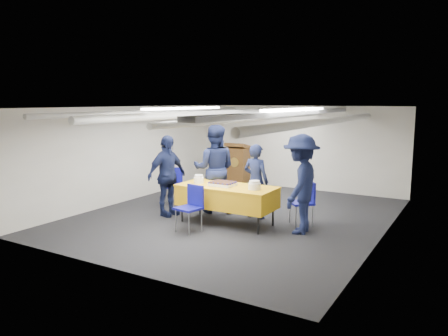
{
  "coord_description": "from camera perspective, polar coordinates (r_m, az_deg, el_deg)",
  "views": [
    {
      "loc": [
        4.39,
        -7.93,
        2.44
      ],
      "look_at": [
        -0.17,
        -0.2,
        1.05
      ],
      "focal_mm": 35.0,
      "sensor_mm": 36.0,
      "label": 1
    }
  ],
  "objects": [
    {
      "name": "plate_stack_left",
      "position": [
        8.91,
        -3.31,
        -1.49
      ],
      "size": [
        0.2,
        0.2,
        0.17
      ],
      "color": "white",
      "rests_on": "serving_table"
    },
    {
      "name": "podium",
      "position": [
        12.63,
        1.87,
        0.49
      ],
      "size": [
        0.62,
        0.53,
        1.25
      ],
      "color": "brown",
      "rests_on": "ground"
    },
    {
      "name": "sailor_c",
      "position": [
        9.34,
        -7.47,
        -1.0
      ],
      "size": [
        0.59,
        1.07,
        1.72
      ],
      "primitive_type": "imported",
      "rotation": [
        0.0,
        0.0,
        1.4
      ],
      "color": "black",
      "rests_on": "ground"
    },
    {
      "name": "sailor_a",
      "position": [
        9.1,
        4.19,
        -1.73
      ],
      "size": [
        0.6,
        0.42,
        1.56
      ],
      "primitive_type": "imported",
      "rotation": [
        0.0,
        0.0,
        3.05
      ],
      "color": "black",
      "rests_on": "ground"
    },
    {
      "name": "ground",
      "position": [
        9.38,
        1.5,
        -6.27
      ],
      "size": [
        7.0,
        7.0,
        0.0
      ],
      "primitive_type": "plane",
      "color": "black",
      "rests_on": "ground"
    },
    {
      "name": "chair_near",
      "position": [
        8.23,
        -4.25,
        -4.62
      ],
      "size": [
        0.48,
        0.48,
        0.87
      ],
      "color": "gray",
      "rests_on": "ground"
    },
    {
      "name": "sailor_b",
      "position": [
        9.53,
        -1.27,
        -0.11
      ],
      "size": [
        1.16,
        1.06,
        1.93
      ],
      "primitive_type": "imported",
      "rotation": [
        0.0,
        0.0,
        3.58
      ],
      "color": "black",
      "rests_on": "ground"
    },
    {
      "name": "room_shell",
      "position": [
        9.4,
        3.25,
        4.96
      ],
      "size": [
        6.0,
        7.0,
        2.3
      ],
      "color": "beige",
      "rests_on": "ground"
    },
    {
      "name": "sheet_cake",
      "position": [
        8.64,
        -0.18,
        -2.06
      ],
      "size": [
        0.49,
        0.38,
        0.09
      ],
      "color": "white",
      "rests_on": "serving_table"
    },
    {
      "name": "sailor_d",
      "position": [
        8.15,
        9.97,
        -2.07
      ],
      "size": [
        0.79,
        1.25,
        1.84
      ],
      "primitive_type": "imported",
      "rotation": [
        0.0,
        0.0,
        -1.48
      ],
      "color": "black",
      "rests_on": "ground"
    },
    {
      "name": "chair_left",
      "position": [
        10.36,
        -6.62,
        -1.87
      ],
      "size": [
        0.56,
        0.56,
        0.87
      ],
      "color": "gray",
      "rests_on": "ground"
    },
    {
      "name": "plate_stack_right",
      "position": [
        8.29,
        3.99,
        -2.28
      ],
      "size": [
        0.24,
        0.24,
        0.17
      ],
      "color": "white",
      "rests_on": "serving_table"
    },
    {
      "name": "serving_table",
      "position": [
        8.68,
        0.37,
        -3.7
      ],
      "size": [
        1.96,
        0.9,
        0.77
      ],
      "color": "black",
      "rests_on": "ground"
    },
    {
      "name": "chair_right",
      "position": [
        8.74,
        10.6,
        -3.95
      ],
      "size": [
        0.59,
        0.59,
        0.87
      ],
      "color": "gray",
      "rests_on": "ground"
    }
  ]
}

